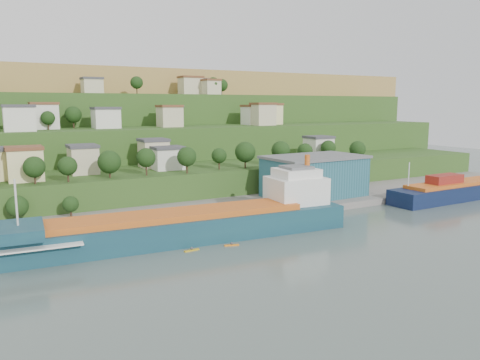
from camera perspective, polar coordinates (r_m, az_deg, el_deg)
ground at (r=106.97m, az=2.38°, el=-7.43°), size 500.00×500.00×0.00m
quay at (r=140.22m, az=3.44°, el=-3.43°), size 220.00×26.00×4.00m
hillside at (r=263.51m, az=-17.01°, el=2.12°), size 360.00×210.79×96.00m
cargo_ship_near at (r=108.36m, az=-5.19°, el=-5.48°), size 78.87×17.49×20.09m
cargo_ship_far at (r=173.86m, az=26.14°, el=-1.01°), size 62.10×11.39×16.82m
warehouse at (r=148.95m, az=9.06°, el=0.51°), size 31.94×20.57×12.80m
dinghy at (r=109.01m, az=-22.86°, el=-6.98°), size 3.92×2.78×0.74m
kayak_orange at (r=103.35m, az=-1.03°, el=-7.88°), size 3.33×1.42×0.82m
kayak_yellow at (r=100.35m, az=-5.91°, el=-8.45°), size 3.46×0.90×0.85m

